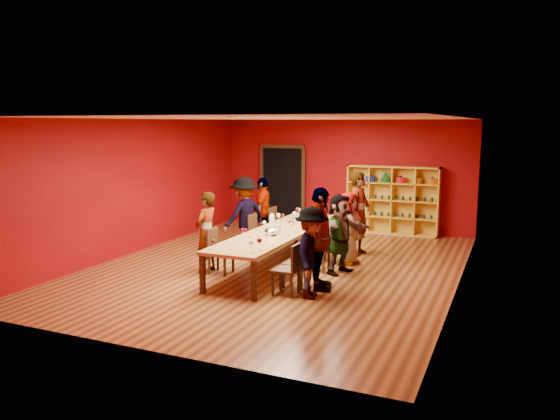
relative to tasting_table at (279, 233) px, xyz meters
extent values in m
cube|color=#593517|center=(0.00, 0.00, -0.71)|extent=(7.10, 9.10, 0.02)
cube|color=#710509|center=(0.00, 4.51, 0.80)|extent=(7.10, 0.02, 3.00)
cube|color=#710509|center=(0.00, -4.51, 0.80)|extent=(7.10, 0.02, 3.00)
cube|color=#710509|center=(-3.51, 0.00, 0.80)|extent=(0.02, 9.10, 3.00)
cube|color=#710509|center=(3.51, 0.00, 0.80)|extent=(0.02, 9.10, 3.00)
cube|color=white|center=(0.00, 0.00, 2.31)|extent=(7.10, 9.10, 0.02)
cube|color=#A77F45|center=(0.00, 0.00, 0.02)|extent=(1.10, 4.50, 0.06)
cube|color=black|center=(-0.49, -2.17, -0.35)|extent=(0.08, 0.08, 0.69)
cube|color=black|center=(-0.49, 2.17, -0.35)|extent=(0.08, 0.08, 0.69)
cube|color=black|center=(0.49, -2.17, -0.35)|extent=(0.08, 0.08, 0.69)
cube|color=black|center=(0.49, 2.17, -0.35)|extent=(0.08, 0.08, 0.69)
cube|color=black|center=(-1.80, 4.44, 0.40)|extent=(1.20, 0.14, 2.20)
cube|color=black|center=(-1.80, 4.37, 1.55)|extent=(1.32, 0.06, 0.10)
cube|color=black|center=(-2.45, 4.37, 0.40)|extent=(0.10, 0.06, 2.20)
cube|color=black|center=(-1.15, 4.37, 0.40)|extent=(0.10, 0.06, 2.20)
cube|color=gold|center=(0.22, 4.28, 0.20)|extent=(0.04, 0.40, 1.80)
cube|color=gold|center=(2.58, 4.28, 0.20)|extent=(0.04, 0.40, 1.80)
cube|color=gold|center=(1.40, 4.28, 1.08)|extent=(2.40, 0.40, 0.04)
cube|color=gold|center=(1.40, 4.28, -0.68)|extent=(2.40, 0.40, 0.04)
cube|color=gold|center=(1.40, 4.47, 0.20)|extent=(2.40, 0.02, 1.80)
cube|color=gold|center=(1.40, 4.28, -0.25)|extent=(2.36, 0.38, 0.03)
cube|color=gold|center=(1.40, 4.28, 0.20)|extent=(2.36, 0.38, 0.03)
cube|color=gold|center=(1.40, 4.28, 0.65)|extent=(2.36, 0.38, 0.03)
cube|color=gold|center=(0.80, 4.28, 0.20)|extent=(0.03, 0.38, 1.76)
cube|color=gold|center=(1.40, 4.28, 0.20)|extent=(0.03, 0.38, 1.76)
cube|color=gold|center=(2.00, 4.28, 0.20)|extent=(0.03, 0.38, 1.76)
cylinder|color=#D1670C|center=(0.40, 4.28, 0.74)|extent=(0.26, 0.26, 0.15)
sphere|color=black|center=(0.40, 4.28, 0.84)|extent=(0.05, 0.05, 0.05)
cylinder|color=#162898|center=(0.80, 4.28, 0.74)|extent=(0.26, 0.26, 0.15)
sphere|color=black|center=(0.80, 4.28, 0.84)|extent=(0.05, 0.05, 0.05)
cylinder|color=#165B25|center=(1.20, 4.28, 0.71)|extent=(0.26, 0.26, 0.08)
cone|color=#165B25|center=(1.20, 4.28, 0.86)|extent=(0.24, 0.24, 0.22)
cylinder|color=#AF1429|center=(1.60, 4.28, 0.74)|extent=(0.26, 0.26, 0.15)
sphere|color=black|center=(1.60, 4.28, 0.84)|extent=(0.05, 0.05, 0.05)
cylinder|color=gold|center=(2.00, 4.28, 0.74)|extent=(0.26, 0.26, 0.15)
sphere|color=black|center=(2.00, 4.28, 0.84)|extent=(0.05, 0.05, 0.05)
cylinder|color=#D1670C|center=(2.40, 4.28, 0.74)|extent=(0.26, 0.26, 0.15)
sphere|color=black|center=(2.40, 4.28, 0.84)|extent=(0.05, 0.05, 0.05)
cylinder|color=black|center=(0.38, 4.28, -0.18)|extent=(0.07, 0.07, 0.10)
cylinder|color=black|center=(0.56, 4.28, -0.18)|extent=(0.07, 0.07, 0.10)
cylinder|color=black|center=(0.75, 4.28, -0.18)|extent=(0.07, 0.07, 0.10)
cylinder|color=black|center=(0.93, 4.28, -0.18)|extent=(0.07, 0.07, 0.10)
cylinder|color=black|center=(1.12, 4.28, -0.18)|extent=(0.07, 0.07, 0.10)
cylinder|color=black|center=(1.30, 4.28, -0.18)|extent=(0.07, 0.07, 0.10)
cylinder|color=black|center=(1.49, 4.28, -0.18)|extent=(0.07, 0.07, 0.10)
cylinder|color=black|center=(1.67, 4.28, -0.18)|extent=(0.07, 0.07, 0.10)
cylinder|color=black|center=(1.86, 4.28, -0.18)|extent=(0.07, 0.07, 0.10)
cylinder|color=black|center=(2.04, 4.28, -0.18)|extent=(0.07, 0.07, 0.10)
cylinder|color=black|center=(2.23, 4.28, -0.18)|extent=(0.07, 0.07, 0.10)
cylinder|color=black|center=(2.42, 4.28, -0.18)|extent=(0.07, 0.07, 0.10)
cylinder|color=black|center=(0.38, 4.28, 0.27)|extent=(0.07, 0.07, 0.10)
cylinder|color=black|center=(0.56, 4.28, 0.27)|extent=(0.07, 0.07, 0.10)
cylinder|color=black|center=(0.75, 4.28, 0.27)|extent=(0.07, 0.07, 0.10)
cylinder|color=black|center=(0.93, 4.28, 0.27)|extent=(0.07, 0.07, 0.10)
cylinder|color=black|center=(1.12, 4.28, 0.27)|extent=(0.07, 0.07, 0.10)
cylinder|color=black|center=(1.30, 4.28, 0.27)|extent=(0.07, 0.07, 0.10)
cylinder|color=black|center=(1.49, 4.28, 0.27)|extent=(0.07, 0.07, 0.10)
cylinder|color=black|center=(1.67, 4.28, 0.27)|extent=(0.07, 0.07, 0.10)
cylinder|color=black|center=(1.86, 4.28, 0.27)|extent=(0.07, 0.07, 0.10)
cylinder|color=black|center=(2.04, 4.28, 0.27)|extent=(0.07, 0.07, 0.10)
cylinder|color=black|center=(2.23, 4.28, 0.27)|extent=(0.07, 0.07, 0.10)
cylinder|color=black|center=(2.42, 4.28, 0.27)|extent=(0.07, 0.07, 0.10)
cube|color=black|center=(-0.83, -0.92, -0.27)|extent=(0.42, 0.42, 0.04)
cube|color=black|center=(-1.02, -0.92, -0.03)|extent=(0.04, 0.40, 0.44)
cube|color=black|center=(-1.00, -1.09, -0.49)|extent=(0.04, 0.04, 0.41)
cube|color=black|center=(-0.66, -1.09, -0.49)|extent=(0.04, 0.04, 0.41)
cube|color=black|center=(-1.00, -0.75, -0.49)|extent=(0.04, 0.04, 0.41)
cube|color=black|center=(-0.66, -0.75, -0.49)|extent=(0.04, 0.04, 0.41)
imported|color=#CB8897|center=(-1.15, -0.92, 0.10)|extent=(0.46, 0.60, 1.59)
cube|color=black|center=(-0.83, 0.86, -0.27)|extent=(0.42, 0.42, 0.04)
cube|color=black|center=(-1.02, 0.86, -0.03)|extent=(0.04, 0.40, 0.44)
cube|color=black|center=(-1.00, 0.69, -0.49)|extent=(0.04, 0.04, 0.41)
cube|color=black|center=(-0.66, 0.69, -0.49)|extent=(0.04, 0.04, 0.41)
cube|color=black|center=(-1.00, 1.03, -0.49)|extent=(0.04, 0.04, 0.41)
cube|color=black|center=(-0.66, 1.03, -0.49)|extent=(0.04, 0.04, 0.41)
imported|color=#48474C|center=(-1.23, 0.86, 0.16)|extent=(0.84, 1.20, 1.72)
cube|color=black|center=(-0.83, 1.97, -0.27)|extent=(0.42, 0.42, 0.04)
cube|color=black|center=(-1.02, 1.97, -0.03)|extent=(0.04, 0.40, 0.44)
cube|color=black|center=(-1.00, 1.80, -0.49)|extent=(0.04, 0.04, 0.41)
cube|color=black|center=(-0.66, 1.80, -0.49)|extent=(0.04, 0.04, 0.41)
cube|color=black|center=(-1.00, 2.14, -0.49)|extent=(0.04, 0.04, 0.41)
cube|color=black|center=(-0.66, 2.14, -0.49)|extent=(0.04, 0.04, 0.41)
imported|color=#515157|center=(-1.28, 1.97, 0.10)|extent=(0.58, 1.00, 1.60)
cube|color=black|center=(0.83, -1.62, -0.27)|extent=(0.42, 0.42, 0.04)
cube|color=black|center=(1.02, -1.62, -0.03)|extent=(0.04, 0.40, 0.44)
cube|color=black|center=(0.66, -1.79, -0.49)|extent=(0.04, 0.04, 0.41)
cube|color=black|center=(1.00, -1.79, -0.49)|extent=(0.04, 0.04, 0.41)
cube|color=black|center=(0.66, -1.45, -0.49)|extent=(0.04, 0.04, 0.41)
cube|color=black|center=(1.00, -1.45, -0.49)|extent=(0.04, 0.04, 0.41)
imported|color=#151A3B|center=(1.30, -1.62, 0.07)|extent=(0.55, 1.05, 1.55)
cube|color=black|center=(0.83, -1.15, -0.27)|extent=(0.42, 0.42, 0.04)
cube|color=black|center=(1.02, -1.15, -0.03)|extent=(0.04, 0.40, 0.44)
cube|color=black|center=(0.66, -1.32, -0.49)|extent=(0.04, 0.04, 0.41)
cube|color=black|center=(1.00, -1.32, -0.49)|extent=(0.04, 0.04, 0.41)
cube|color=black|center=(0.66, -0.98, -0.49)|extent=(0.04, 0.04, 0.41)
cube|color=black|center=(1.00, -0.98, -0.49)|extent=(0.04, 0.04, 0.41)
imported|color=#577DB4|center=(1.27, -1.15, 0.21)|extent=(0.76, 1.16, 1.82)
cube|color=black|center=(0.83, 0.03, -0.27)|extent=(0.42, 0.42, 0.04)
cube|color=black|center=(1.02, 0.03, -0.03)|extent=(0.04, 0.40, 0.44)
cube|color=black|center=(0.66, -0.14, -0.49)|extent=(0.04, 0.04, 0.41)
cube|color=black|center=(1.00, -0.14, -0.49)|extent=(0.04, 0.04, 0.41)
cube|color=black|center=(0.66, 0.20, -0.49)|extent=(0.04, 0.04, 0.41)
cube|color=black|center=(1.00, 0.20, -0.49)|extent=(0.04, 0.04, 0.41)
imported|color=#141937|center=(1.28, 0.03, 0.09)|extent=(0.89, 1.51, 1.57)
cube|color=black|center=(0.83, 0.81, -0.27)|extent=(0.42, 0.42, 0.04)
cube|color=black|center=(1.02, 0.81, -0.03)|extent=(0.04, 0.40, 0.44)
cube|color=black|center=(0.66, 0.64, -0.49)|extent=(0.04, 0.04, 0.41)
cube|color=black|center=(1.00, 0.64, -0.49)|extent=(0.04, 0.04, 0.41)
cube|color=black|center=(0.66, 0.98, -0.49)|extent=(0.04, 0.04, 0.41)
cube|color=black|center=(1.00, 0.98, -0.49)|extent=(0.04, 0.04, 0.41)
imported|color=tan|center=(1.21, 0.81, 0.05)|extent=(0.56, 0.81, 1.50)
cube|color=black|center=(0.83, 1.70, -0.27)|extent=(0.42, 0.42, 0.04)
cube|color=black|center=(1.02, 1.70, -0.03)|extent=(0.04, 0.40, 0.44)
cube|color=black|center=(0.66, 1.53, -0.49)|extent=(0.04, 0.04, 0.41)
cube|color=black|center=(1.00, 1.53, -0.49)|extent=(0.04, 0.04, 0.41)
cube|color=black|center=(0.66, 1.87, -0.49)|extent=(0.04, 0.04, 0.41)
cube|color=black|center=(1.00, 1.87, -0.49)|extent=(0.04, 0.04, 0.41)
imported|color=pink|center=(1.21, 1.70, 0.23)|extent=(0.56, 0.72, 1.85)
cylinder|color=white|center=(0.32, 1.01, 0.06)|extent=(0.07, 0.07, 0.01)
cylinder|color=white|center=(0.32, 1.01, 0.12)|extent=(0.01, 0.01, 0.11)
ellipsoid|color=#41070F|center=(0.32, 1.01, 0.21)|extent=(0.08, 0.08, 0.09)
cylinder|color=white|center=(0.31, -1.90, 0.06)|extent=(0.07, 0.07, 0.01)
cylinder|color=white|center=(0.31, -1.90, 0.12)|extent=(0.01, 0.01, 0.12)
ellipsoid|color=white|center=(0.31, -1.90, 0.22)|extent=(0.09, 0.09, 0.10)
cylinder|color=white|center=(0.33, 1.89, 0.05)|extent=(0.06, 0.06, 0.01)
cylinder|color=white|center=(0.33, 1.89, 0.11)|extent=(0.01, 0.01, 0.10)
ellipsoid|color=#41070F|center=(0.33, 1.89, 0.19)|extent=(0.07, 0.07, 0.08)
cylinder|color=white|center=(-0.30, 0.91, 0.05)|extent=(0.06, 0.06, 0.01)
cylinder|color=white|center=(-0.30, 0.91, 0.11)|extent=(0.01, 0.01, 0.11)
ellipsoid|color=#41070F|center=(-0.30, 0.91, 0.20)|extent=(0.08, 0.08, 0.09)
cylinder|color=white|center=(-0.35, 0.77, 0.06)|extent=(0.07, 0.07, 0.01)
cylinder|color=white|center=(-0.35, 0.77, 0.12)|extent=(0.01, 0.01, 0.12)
ellipsoid|color=beige|center=(-0.35, 0.77, 0.22)|extent=(0.09, 0.09, 0.10)
cylinder|color=white|center=(0.32, -0.10, 0.06)|extent=(0.07, 0.07, 0.01)
cylinder|color=white|center=(0.32, -0.10, 0.12)|extent=(0.01, 0.01, 0.12)
ellipsoid|color=beige|center=(0.32, -0.10, 0.22)|extent=(0.09, 0.09, 0.10)
cylinder|color=white|center=(-0.31, -0.89, 0.05)|extent=(0.06, 0.06, 0.01)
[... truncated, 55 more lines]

